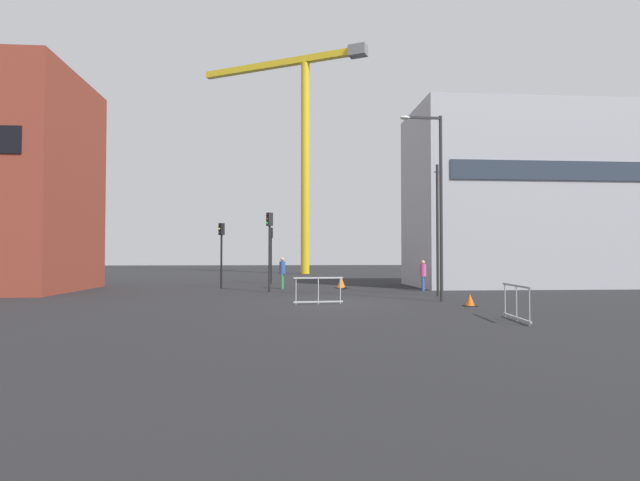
# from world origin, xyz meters

# --- Properties ---
(ground) EXTENTS (160.00, 160.00, 0.00)m
(ground) POSITION_xyz_m (0.00, 0.00, 0.00)
(ground) COLOR black
(brick_building) EXTENTS (7.70, 8.60, 11.77)m
(brick_building) POSITION_xyz_m (-16.82, 8.18, 5.88)
(brick_building) COLOR brown
(brick_building) RESTS_ON ground
(office_block) EXTENTS (13.43, 7.09, 11.07)m
(office_block) POSITION_xyz_m (13.05, 10.51, 5.53)
(office_block) COLOR #A8AAB2
(office_block) RESTS_ON ground
(construction_crane) EXTENTS (17.44, 9.75, 23.26)m
(construction_crane) POSITION_xyz_m (0.20, 33.18, 15.62)
(construction_crane) COLOR yellow
(construction_crane) RESTS_ON ground
(streetlamp_tall) EXTENTS (1.84, 0.24, 7.90)m
(streetlamp_tall) POSITION_xyz_m (4.60, 0.54, 4.62)
(streetlamp_tall) COLOR #2D2D30
(streetlamp_tall) RESTS_ON ground
(streetlamp_short) EXTENTS (0.73, 1.47, 6.33)m
(streetlamp_short) POSITION_xyz_m (5.62, 3.62, 3.77)
(streetlamp_short) COLOR #2D2D30
(streetlamp_short) RESTS_ON ground
(traffic_light_crosswalk) EXTENTS (0.38, 0.36, 4.21)m
(traffic_light_crosswalk) POSITION_xyz_m (-2.57, 6.55, 2.81)
(traffic_light_crosswalk) COLOR #232326
(traffic_light_crosswalk) RESTS_ON ground
(traffic_light_verge) EXTENTS (0.37, 0.37, 3.85)m
(traffic_light_verge) POSITION_xyz_m (-5.47, 10.00, 2.59)
(traffic_light_verge) COLOR black
(traffic_light_verge) RESTS_ON ground
(traffic_light_far) EXTENTS (0.24, 0.37, 3.85)m
(traffic_light_far) POSITION_xyz_m (-2.61, 14.71, 2.59)
(traffic_light_far) COLOR black
(traffic_light_far) RESTS_ON ground
(pedestrian_walking) EXTENTS (0.34, 0.34, 1.82)m
(pedestrian_walking) POSITION_xyz_m (-1.87, 9.25, 1.07)
(pedestrian_walking) COLOR #2D844C
(pedestrian_walking) RESTS_ON ground
(pedestrian_waiting) EXTENTS (0.34, 0.34, 1.68)m
(pedestrian_waiting) POSITION_xyz_m (5.79, 6.81, 0.97)
(pedestrian_waiting) COLOR #33519E
(pedestrian_waiting) RESTS_ON ground
(safety_barrier_mid_span) EXTENTS (1.99, 0.26, 1.08)m
(safety_barrier_mid_span) POSITION_xyz_m (-0.50, -0.32, 0.56)
(safety_barrier_mid_span) COLOR #B2B5BA
(safety_barrier_mid_span) RESTS_ON ground
(safety_barrier_left_run) EXTENTS (0.30, 2.24, 1.08)m
(safety_barrier_left_run) POSITION_xyz_m (4.95, -5.99, 0.56)
(safety_barrier_left_run) COLOR #9EA0A5
(safety_barrier_left_run) RESTS_ON ground
(traffic_cone_by_barrier) EXTENTS (0.47, 0.47, 0.48)m
(traffic_cone_by_barrier) POSITION_xyz_m (5.23, -1.57, 0.22)
(traffic_cone_by_barrier) COLOR black
(traffic_cone_by_barrier) RESTS_ON ground
(traffic_cone_on_verge) EXTENTS (0.68, 0.68, 0.69)m
(traffic_cone_on_verge) POSITION_xyz_m (1.62, 9.57, 0.32)
(traffic_cone_on_verge) COLOR black
(traffic_cone_on_verge) RESTS_ON ground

